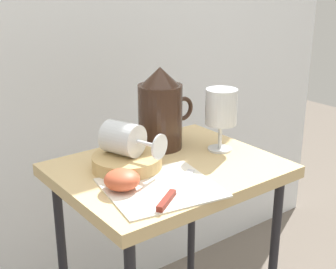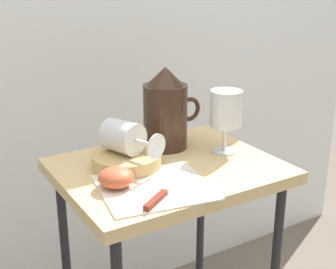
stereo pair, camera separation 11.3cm
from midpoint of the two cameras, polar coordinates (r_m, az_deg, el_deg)
name	(u,v)px [view 2 (the right image)]	position (r m, az deg, el deg)	size (l,w,h in m)	color
curtain_drape	(85,21)	(1.51, -7.83, 13.48)	(2.40, 0.03, 2.03)	white
table	(168,195)	(1.20, 2.73, -7.43)	(0.53, 0.42, 0.71)	tan
linen_napkin	(154,187)	(1.04, 1.44, -6.45)	(0.24, 0.22, 0.00)	silver
basket_tray	(127,160)	(1.14, -2.22, -3.20)	(0.17, 0.17, 0.04)	tan
pitcher	(166,115)	(1.25, 2.30, 2.32)	(0.17, 0.12, 0.22)	#382319
wine_glass_upright	(226,112)	(1.22, 9.63, 2.71)	(0.08, 0.08, 0.17)	silver
wine_glass_tipped_near	(124,137)	(1.13, -2.50, -0.37)	(0.12, 0.17, 0.08)	silver
apple_half_left	(116,178)	(1.03, -3.20, -5.29)	(0.08, 0.08, 0.04)	#C15133
knife	(163,194)	(1.00, 2.66, -7.28)	(0.19, 0.13, 0.01)	silver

